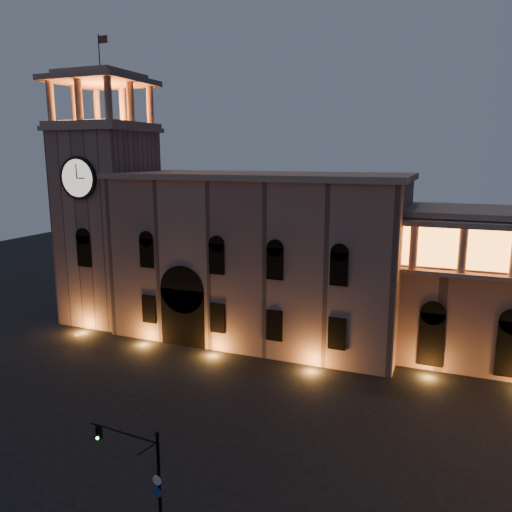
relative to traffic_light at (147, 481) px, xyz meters
The scene contains 4 objects.
ground 9.32m from the traffic_light, 115.02° to the left, with size 160.00×160.00×0.00m, color black.
government_building 30.89m from the traffic_light, 100.94° to the left, with size 30.80×12.80×17.60m.
clock_tower 38.80m from the traffic_light, 129.94° to the left, with size 9.80×9.80×32.40m.
traffic_light is the anchor object (origin of this frame).
Camera 1 is at (17.05, -26.63, 19.30)m, focal length 35.00 mm.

